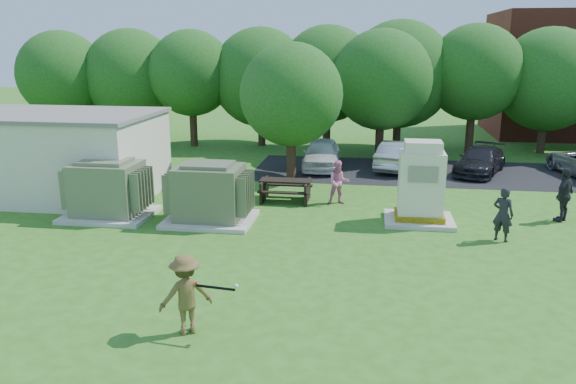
% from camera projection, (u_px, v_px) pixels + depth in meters
% --- Properties ---
extents(ground, '(120.00, 120.00, 0.00)m').
position_uv_depth(ground, '(265.00, 278.00, 14.75)').
color(ground, '#2D6619').
rests_on(ground, ground).
extents(service_building, '(10.00, 5.00, 3.20)m').
position_uv_depth(service_building, '(30.00, 155.00, 22.64)').
color(service_building, beige).
rests_on(service_building, ground).
extents(service_building_roof, '(10.20, 5.20, 0.15)m').
position_uv_depth(service_building_roof, '(25.00, 114.00, 22.21)').
color(service_building_roof, slate).
rests_on(service_building_roof, service_building).
extents(parking_strip, '(20.00, 6.00, 0.01)m').
position_uv_depth(parking_strip, '(464.00, 173.00, 26.62)').
color(parking_strip, '#232326').
rests_on(parking_strip, ground).
extents(transformer_left, '(3.00, 2.40, 2.07)m').
position_uv_depth(transformer_left, '(108.00, 190.00, 19.75)').
color(transformer_left, beige).
rests_on(transformer_left, ground).
extents(transformer_right, '(3.00, 2.40, 2.07)m').
position_uv_depth(transformer_right, '(210.00, 194.00, 19.21)').
color(transformer_right, beige).
rests_on(transformer_right, ground).
extents(generator_cabinet, '(2.33, 1.90, 2.84)m').
position_uv_depth(generator_cabinet, '(421.00, 187.00, 19.05)').
color(generator_cabinet, beige).
rests_on(generator_cabinet, ground).
extents(picnic_table, '(1.98, 1.48, 0.85)m').
position_uv_depth(picnic_table, '(286.00, 188.00, 21.89)').
color(picnic_table, black).
rests_on(picnic_table, ground).
extents(batter, '(1.31, 1.14, 1.76)m').
position_uv_depth(batter, '(186.00, 294.00, 11.77)').
color(batter, brown).
rests_on(batter, ground).
extents(person_by_generator, '(0.75, 0.67, 1.73)m').
position_uv_depth(person_by_generator, '(503.00, 214.00, 17.34)').
color(person_by_generator, black).
rests_on(person_by_generator, ground).
extents(person_at_picnic, '(0.94, 0.80, 1.69)m').
position_uv_depth(person_at_picnic, '(339.00, 182.00, 21.38)').
color(person_at_picnic, pink).
rests_on(person_at_picnic, ground).
extents(person_walking_right, '(1.06, 1.14, 1.88)m').
position_uv_depth(person_walking_right, '(564.00, 195.00, 19.25)').
color(person_walking_right, '#252429').
rests_on(person_walking_right, ground).
extents(car_white, '(1.89, 4.36, 1.47)m').
position_uv_depth(car_white, '(322.00, 154.00, 27.53)').
color(car_white, white).
rests_on(car_white, ground).
extents(car_silver_a, '(2.59, 4.52, 1.41)m').
position_uv_depth(car_silver_a, '(399.00, 155.00, 27.37)').
color(car_silver_a, '#AAAAAE').
rests_on(car_silver_a, ground).
extents(car_dark, '(3.24, 4.62, 1.24)m').
position_uv_depth(car_dark, '(480.00, 161.00, 26.49)').
color(car_dark, black).
rests_on(car_dark, ground).
extents(batting_equipment, '(1.14, 0.27, 0.12)m').
position_uv_depth(batting_equipment, '(214.00, 286.00, 11.49)').
color(batting_equipment, black).
rests_on(batting_equipment, ground).
extents(tree_row, '(41.30, 13.30, 7.30)m').
position_uv_depth(tree_row, '(359.00, 77.00, 31.10)').
color(tree_row, '#47301E').
rests_on(tree_row, ground).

